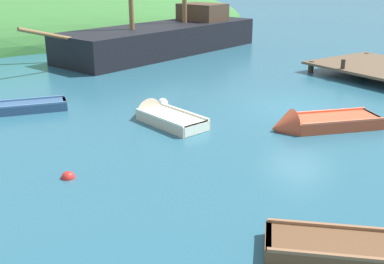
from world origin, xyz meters
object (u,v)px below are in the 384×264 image
(rowboat_far, at_px, (317,125))
(buoy_red, at_px, (68,178))
(buoy_white, at_px, (163,103))
(rowboat_outer_right, at_px, (360,254))
(sailing_ship, at_px, (164,43))
(rowboat_outer_left, at_px, (162,118))
(rowboat_near_dock, at_px, (18,109))

(rowboat_far, distance_m, buoy_red, 8.34)
(buoy_white, bearing_deg, rowboat_outer_right, -101.59)
(buoy_red, bearing_deg, buoy_white, 39.73)
(rowboat_outer_right, bearing_deg, sailing_ship, 111.73)
(rowboat_outer_left, relative_size, buoy_red, 9.39)
(rowboat_near_dock, height_order, rowboat_outer_right, rowboat_outer_right)
(buoy_red, bearing_deg, sailing_ship, 51.52)
(rowboat_outer_right, bearing_deg, rowboat_outer_left, 126.42)
(sailing_ship, height_order, rowboat_outer_right, sailing_ship)
(buoy_red, bearing_deg, rowboat_near_dock, 85.88)
(rowboat_outer_right, bearing_deg, rowboat_near_dock, 145.42)
(rowboat_outer_left, distance_m, buoy_red, 5.14)
(buoy_red, height_order, buoy_white, buoy_white)
(rowboat_far, distance_m, rowboat_near_dock, 10.88)
(rowboat_near_dock, bearing_deg, sailing_ship, -129.19)
(rowboat_outer_right, xyz_separation_m, buoy_white, (2.26, 11.04, -0.10))
(sailing_ship, relative_size, buoy_white, 38.25)
(rowboat_far, relative_size, rowboat_outer_right, 1.34)
(rowboat_far, xyz_separation_m, rowboat_outer_right, (-5.01, -5.51, -0.03))
(rowboat_near_dock, relative_size, rowboat_outer_left, 0.97)
(rowboat_far, relative_size, rowboat_near_dock, 1.21)
(rowboat_outer_right, bearing_deg, buoy_red, 160.37)
(rowboat_outer_right, relative_size, buoy_red, 8.25)
(buoy_red, bearing_deg, rowboat_far, -6.30)
(rowboat_far, xyz_separation_m, buoy_white, (-2.74, 5.52, -0.13))
(rowboat_far, xyz_separation_m, buoy_red, (-8.29, 0.92, -0.13))
(sailing_ship, relative_size, rowboat_outer_right, 5.61)
(sailing_ship, xyz_separation_m, rowboat_far, (-3.32, -15.52, -0.50))
(rowboat_near_dock, relative_size, buoy_red, 9.14)
(buoy_red, bearing_deg, rowboat_outer_right, -62.96)
(rowboat_near_dock, xyz_separation_m, buoy_red, (-0.48, -6.66, -0.10))
(buoy_white, bearing_deg, rowboat_near_dock, 157.96)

